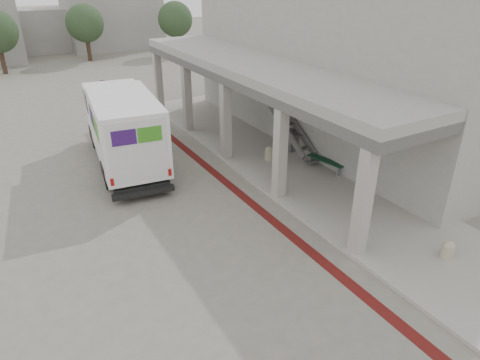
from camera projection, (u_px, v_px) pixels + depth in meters
ground at (235, 218)px, 14.34m from camera, size 120.00×120.00×0.00m
bike_lane_stripe at (232, 187)px, 16.33m from camera, size 0.35×40.00×0.01m
sidewalk at (327, 189)px, 16.11m from camera, size 4.40×28.00×0.12m
transit_building at (317, 69)px, 19.37m from camera, size 7.60×17.00×7.00m
distant_backdrop at (18, 26)px, 39.65m from camera, size 28.00×10.00×6.50m
tree_mid at (85, 23)px, 37.05m from camera, size 3.20×3.20×4.80m
tree_right at (175, 19)px, 39.87m from camera, size 3.20×3.20×4.80m
fedex_truck at (123, 127)px, 17.54m from camera, size 3.12×7.57×3.14m
bench at (326, 162)px, 17.41m from camera, size 0.70×1.77×0.41m
bollard_near at (448, 249)px, 12.10m from camera, size 0.36×0.36×0.54m
bollard_far at (269, 153)px, 18.28m from camera, size 0.41×0.41×0.61m
utility_cabinet at (291, 140)px, 19.18m from camera, size 0.44×0.58×0.94m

